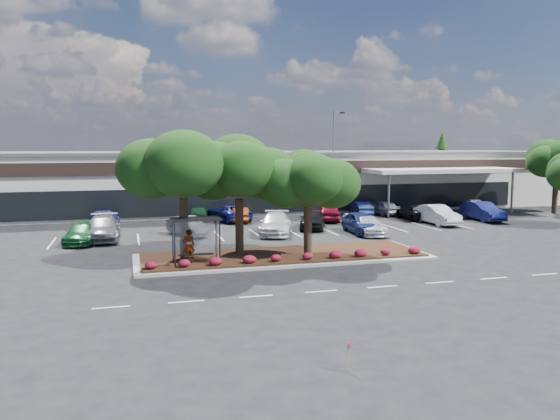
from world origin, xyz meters
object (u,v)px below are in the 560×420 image
object	(u,v)px
survey_stake	(348,353)
car_1	(103,228)
light_pole	(334,167)
car_0	(82,233)

from	to	relation	value
survey_stake	car_1	world-z (taller)	car_1
light_pole	survey_stake	world-z (taller)	light_pole
car_1	car_0	bearing A→B (deg)	-140.47
survey_stake	light_pole	bearing A→B (deg)	69.35
light_pole	car_0	xyz separation A→B (m)	(-24.17, -12.73, -3.99)
light_pole	survey_stake	size ratio (longest dim) A/B	11.29
survey_stake	car_1	distance (m)	28.24
light_pole	car_0	distance (m)	27.61
light_pole	car_1	distance (m)	25.86
light_pole	car_0	bearing A→B (deg)	-152.23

